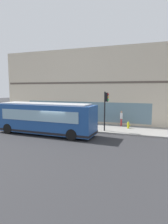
{
  "coord_description": "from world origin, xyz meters",
  "views": [
    {
      "loc": [
        -15.8,
        -8.47,
        4.48
      ],
      "look_at": [
        2.68,
        -1.63,
        2.07
      ],
      "focal_mm": 30.94,
      "sensor_mm": 36.0,
      "label": 1
    }
  ],
  "objects": [
    {
      "name": "city_bus_nearside",
      "position": [
        0.35,
        1.58,
        1.55
      ],
      "size": [
        2.77,
        10.09,
        3.07
      ],
      "color": "#1E478C",
      "rests_on": "ground"
    },
    {
      "name": "building_corner",
      "position": [
        11.02,
        0.0,
        4.71
      ],
      "size": [
        8.01,
        23.37,
        9.44
      ],
      "color": "beige",
      "rests_on": "ground"
    },
    {
      "name": "sidewalk_curb",
      "position": [
        4.82,
        0.0,
        0.07
      ],
      "size": [
        4.45,
        40.0,
        0.15
      ],
      "primitive_type": "cube",
      "color": "gray",
      "rests_on": "ground"
    },
    {
      "name": "traffic_light_near_corner",
      "position": [
        3.24,
        -3.79,
        2.95
      ],
      "size": [
        0.32,
        0.49,
        4.02
      ],
      "color": "black",
      "rests_on": "sidewalk_curb"
    },
    {
      "name": "ground",
      "position": [
        0.0,
        0.0,
        0.0
      ],
      "size": [
        120.0,
        120.0,
        0.0
      ],
      "primitive_type": "plane",
      "color": "#2D2D30"
    },
    {
      "name": "pedestrian_near_hydrant",
      "position": [
        6.33,
        -4.87,
        1.17
      ],
      "size": [
        0.32,
        0.32,
        1.76
      ],
      "color": "#B23338",
      "rests_on": "sidewalk_curb"
    },
    {
      "name": "fire_hydrant",
      "position": [
        5.3,
        -5.81,
        0.51
      ],
      "size": [
        0.35,
        0.35,
        0.74
      ],
      "color": "gold",
      "rests_on": "sidewalk_curb"
    },
    {
      "name": "newspaper_vending_box",
      "position": [
        4.07,
        2.29,
        0.6
      ],
      "size": [
        0.44,
        0.43,
        0.9
      ],
      "color": "#BF3F19",
      "rests_on": "sidewalk_curb"
    },
    {
      "name": "pedestrian_near_building_entrance",
      "position": [
        5.55,
        7.84,
        1.16
      ],
      "size": [
        0.32,
        0.32,
        1.75
      ],
      "color": "#3F8C4C",
      "rests_on": "sidewalk_curb"
    }
  ]
}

